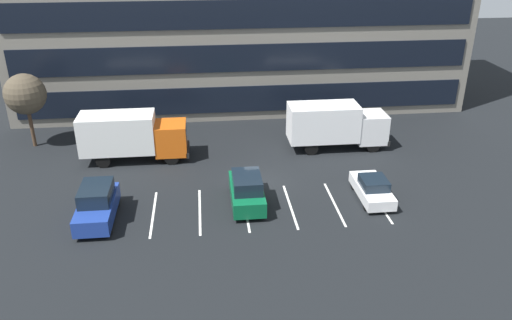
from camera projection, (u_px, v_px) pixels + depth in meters
name	position (u px, v px, depth m)	size (l,w,h in m)	color
ground_plane	(262.00, 183.00, 34.46)	(120.00, 120.00, 0.00)	black
lot_markings	(268.00, 207.00, 31.53)	(14.14, 5.40, 0.01)	silver
box_truck_white	(335.00, 124.00, 38.98)	(7.65, 2.53, 3.54)	white
box_truck_orange	(132.00, 135.00, 36.97)	(7.72, 2.56, 3.58)	#D85914
suv_navy	(97.00, 204.00, 29.83)	(2.00, 4.72, 2.13)	navy
sedan_white	(372.00, 189.00, 32.21)	(1.79, 4.27, 1.53)	white
suv_forest	(247.00, 190.00, 31.44)	(1.96, 4.62, 2.09)	#0C5933
bare_tree	(25.00, 94.00, 38.40)	(3.08, 3.08, 5.78)	#473323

